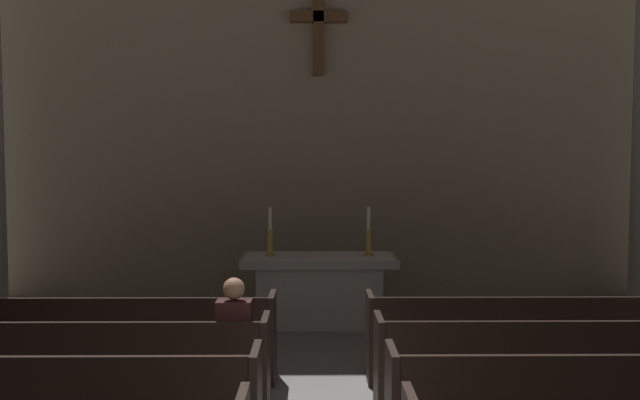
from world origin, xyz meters
The scene contains 9 objects.
pew_left_row_3 centered at (-2.28, 2.02, 0.48)m, with size 3.58×0.50×0.95m.
pew_left_row_4 centered at (-2.28, 3.05, 0.48)m, with size 3.58×0.50×0.95m.
pew_right_row_3 centered at (2.28, 2.02, 0.48)m, with size 3.58×0.50×0.95m.
pew_right_row_4 centered at (2.28, 3.05, 0.48)m, with size 3.58×0.50×0.95m.
altar centered at (0.00, 5.45, 0.53)m, with size 2.20×0.90×1.01m.
candlestick_left centered at (-0.70, 5.45, 1.23)m, with size 0.16×0.16×0.69m.
candlestick_right centered at (0.70, 5.45, 1.23)m, with size 0.16×0.16×0.69m.
apse_with_cross centered at (0.00, 7.40, 4.09)m, with size 10.84×0.43×8.17m.
lone_worshipper centered at (-0.81, 2.06, 0.69)m, with size 0.32×0.43×1.32m.
Camera 1 is at (-0.08, -4.09, 2.42)m, focal length 37.89 mm.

